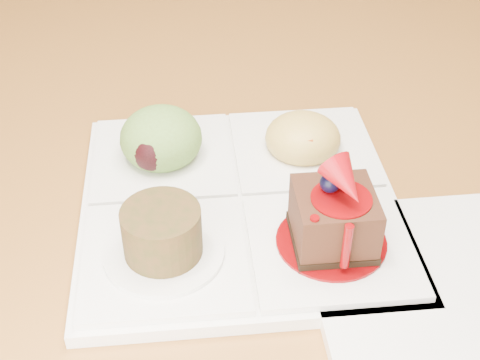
# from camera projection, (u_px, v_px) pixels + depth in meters

# --- Properties ---
(dining_table) EXTENTS (1.00, 1.80, 0.75)m
(dining_table) POSITION_uv_depth(u_px,v_px,m) (273.00, 130.00, 0.83)
(dining_table) COLOR brown
(dining_table) RESTS_ON ground
(sampler_plate) EXTENTS (0.37, 0.37, 0.11)m
(sampler_plate) POSITION_uv_depth(u_px,v_px,m) (237.00, 189.00, 0.59)
(sampler_plate) COLOR silver
(sampler_plate) RESTS_ON dining_table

